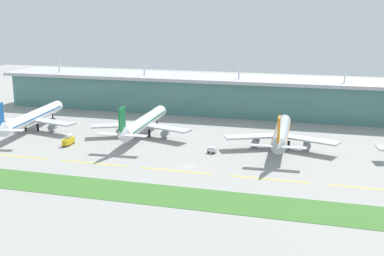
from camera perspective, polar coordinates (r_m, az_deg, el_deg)
The scene contains 13 objects.
ground_plane at distance 186.85m, azimuth -0.30°, elevation -4.48°, with size 600.00×600.00×0.00m, color gray.
terminal_building at distance 282.29m, azimuth 5.60°, elevation 3.76°, with size 288.00×34.00×29.86m.
airliner_nearest at distance 254.37m, azimuth -17.99°, elevation 1.16°, with size 48.33×69.36×18.90m.
airliner_near_middle at distance 231.66m, azimuth -5.63°, elevation 0.61°, with size 48.71×65.14×18.90m.
airliner_far_middle at distance 213.58m, azimuth 10.32°, elevation -0.63°, with size 48.74×59.54×18.90m.
taxiway_stripe_west at distance 211.94m, azimuth -19.60°, elevation -3.10°, with size 28.00×0.70×0.04m, color yellow.
taxiway_stripe_mid_west at distance 194.53m, azimuth -11.38°, elevation -4.02°, with size 28.00×0.70×0.04m, color yellow.
taxiway_stripe_centre at distance 181.87m, azimuth -1.78°, elevation -4.98°, with size 28.00×0.70×0.04m, color yellow.
taxiway_stripe_mid_east at distance 175.00m, azimuth 8.94°, elevation -5.88°, with size 28.00×0.70×0.04m, color yellow.
taxiway_stripe_east at distance 174.60m, azimuth 20.15°, elevation -6.61°, with size 28.00×0.70×0.04m, color yellow.
grass_verge at distance 158.81m, azimuth -3.49°, elevation -7.75°, with size 300.00×18.00×0.10m, color #3D702D.
baggage_cart at distance 204.11m, azimuth 2.30°, elevation -2.57°, with size 3.95×2.82×2.48m.
fuel_truck at distance 222.90m, azimuth -14.09°, elevation -1.34°, with size 2.90×7.29×4.95m.
Camera 1 is at (50.07, -170.77, 56.94)m, focal length 46.11 mm.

